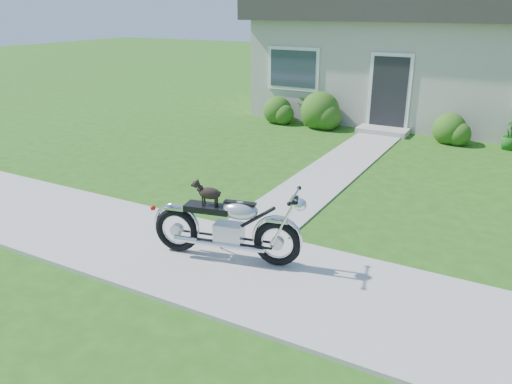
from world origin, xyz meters
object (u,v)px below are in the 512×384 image
motorcycle_with_dog (228,226)px  house (466,49)px  potted_plant_right (511,134)px  potted_plant_left (309,112)px

motorcycle_with_dog → house: bearing=71.3°
potted_plant_right → motorcycle_with_dog: (-3.09, -8.43, 0.13)m
potted_plant_left → motorcycle_with_dog: (2.41, -8.43, 0.13)m
house → motorcycle_with_dog: 12.06m
house → potted_plant_left: house is taller
potted_plant_left → house: bearing=42.5°
house → motorcycle_with_dog: (-1.34, -11.87, -1.62)m
house → potted_plant_left: 5.39m
potted_plant_left → motorcycle_with_dog: size_ratio=0.37×
motorcycle_with_dog → potted_plant_right: bearing=57.6°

